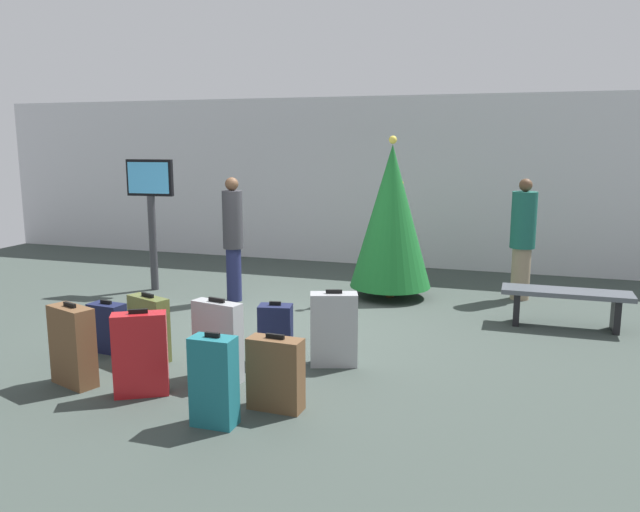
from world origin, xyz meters
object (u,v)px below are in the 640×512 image
at_px(holiday_tree, 391,216).
at_px(traveller_1, 523,237).
at_px(flight_info_kiosk, 151,202).
at_px(suitcase_0, 214,381).
at_px(suitcase_7, 149,328).
at_px(suitcase_2, 276,334).
at_px(suitcase_4, 276,374).
at_px(suitcase_5, 108,328).
at_px(traveller_0, 233,236).
at_px(suitcase_6, 218,341).
at_px(waiting_bench, 566,299).
at_px(suitcase_8, 73,346).
at_px(suitcase_3, 140,354).
at_px(suitcase_1, 334,329).

relative_size(holiday_tree, traveller_1, 1.34).
height_order(flight_info_kiosk, suitcase_0, flight_info_kiosk).
xyz_separation_m(suitcase_0, suitcase_7, (-1.42, 1.24, -0.03)).
xyz_separation_m(suitcase_2, suitcase_4, (0.45, -1.12, 0.01)).
xyz_separation_m(traveller_1, suitcase_5, (-4.38, -3.93, -0.67)).
bearing_deg(traveller_1, suitcase_4, -112.69).
bearing_deg(traveller_1, traveller_0, -160.73).
bearing_deg(suitcase_6, suitcase_2, 61.16).
xyz_separation_m(flight_info_kiosk, traveller_1, (5.54, 1.15, -0.45)).
xyz_separation_m(holiday_tree, suitcase_7, (-1.91, -3.53, -0.88)).
distance_m(waiting_bench, traveller_0, 4.63).
bearing_deg(suitcase_2, suitcase_7, -166.21).
height_order(suitcase_0, suitcase_5, suitcase_0).
distance_m(flight_info_kiosk, traveller_0, 1.60).
bearing_deg(holiday_tree, suitcase_0, -95.91).
bearing_deg(holiday_tree, suitcase_8, -116.62).
height_order(waiting_bench, suitcase_3, suitcase_3).
height_order(traveller_0, suitcase_4, traveller_0).
height_order(suitcase_1, suitcase_4, suitcase_1).
bearing_deg(flight_info_kiosk, suitcase_0, -52.23).
xyz_separation_m(flight_info_kiosk, suitcase_3, (2.23, -3.72, -1.01)).
relative_size(flight_info_kiosk, suitcase_5, 3.47).
height_order(suitcase_1, suitcase_5, suitcase_1).
bearing_deg(traveller_0, traveller_1, 19.27).
bearing_deg(suitcase_7, suitcase_5, 173.03).
xyz_separation_m(suitcase_1, suitcase_4, (-0.16, -1.23, -0.06)).
bearing_deg(suitcase_1, suitcase_7, -167.37).
distance_m(traveller_1, suitcase_6, 5.18).
bearing_deg(traveller_1, suitcase_1, -117.28).
distance_m(suitcase_3, suitcase_7, 0.99).
bearing_deg(suitcase_4, holiday_tree, 88.32).
bearing_deg(waiting_bench, suitcase_2, -142.28).
bearing_deg(suitcase_0, suitcase_5, 146.81).
bearing_deg(suitcase_2, suitcase_1, 10.06).
xyz_separation_m(traveller_1, suitcase_4, (-2.00, -4.79, -0.62)).
bearing_deg(suitcase_4, suitcase_3, -176.30).
bearing_deg(suitcase_2, suitcase_6, -118.84).
bearing_deg(traveller_0, suitcase_6, -67.28).
relative_size(suitcase_1, suitcase_2, 1.22).
distance_m(traveller_0, suitcase_4, 4.00).
height_order(traveller_1, suitcase_8, traveller_1).
xyz_separation_m(suitcase_2, suitcase_6, (-0.35, -0.64, 0.08)).
bearing_deg(suitcase_2, traveller_0, 124.71).
height_order(waiting_bench, suitcase_8, suitcase_8).
bearing_deg(suitcase_7, flight_info_kiosk, 121.58).
bearing_deg(suitcase_0, suitcase_6, 115.16).
distance_m(suitcase_2, suitcase_6, 0.74).
distance_m(traveller_0, traveller_1, 4.26).
distance_m(holiday_tree, suitcase_8, 4.99).
xyz_separation_m(holiday_tree, suitcase_2, (-0.58, -3.20, -0.91)).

